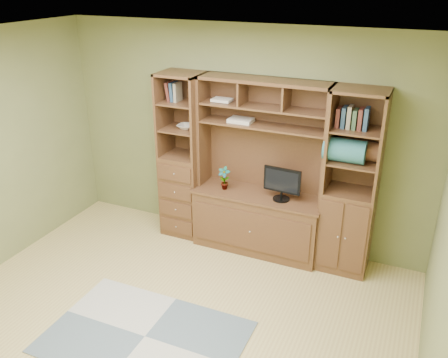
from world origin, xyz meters
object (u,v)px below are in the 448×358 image
at_px(center_hutch, 259,171).
at_px(right_tower, 351,184).
at_px(left_tower, 183,157).
at_px(monitor, 282,178).

distance_m(center_hutch, right_tower, 1.03).
height_order(center_hutch, left_tower, same).
distance_m(left_tower, monitor, 1.29).
xyz_separation_m(center_hutch, monitor, (0.29, -0.03, -0.03)).
relative_size(left_tower, monitor, 3.88).
xyz_separation_m(right_tower, monitor, (-0.74, -0.07, -0.03)).
distance_m(center_hutch, left_tower, 1.00).
height_order(center_hutch, right_tower, same).
bearing_deg(left_tower, right_tower, 0.00).
bearing_deg(monitor, right_tower, 9.96).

